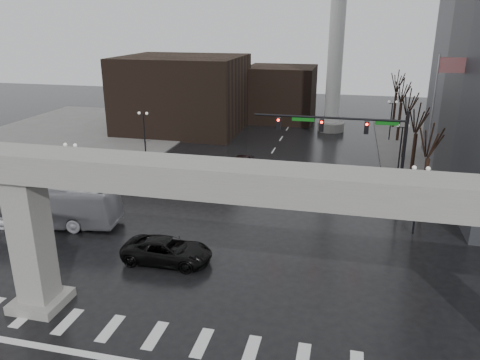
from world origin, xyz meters
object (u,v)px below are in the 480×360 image
Objects in this scene: city_bus at (39,203)px; signal_mast_arm at (355,136)px; pickup_truck at (167,251)px; far_car at (240,165)px.

signal_mast_arm is at bearing -74.37° from city_bus.
signal_mast_arm is 17.66m from pickup_truck.
signal_mast_arm reaches higher than city_bus.
far_car reaches higher than pickup_truck.
signal_mast_arm reaches higher than far_car.
pickup_truck is at bearing -131.10° from signal_mast_arm.
far_car is (0.25, 18.96, 0.03)m from pickup_truck.
signal_mast_arm is at bearing -41.54° from pickup_truck.
city_bus is (-11.45, 3.25, 0.87)m from pickup_truck.
signal_mast_arm is 2.13× the size of pickup_truck.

